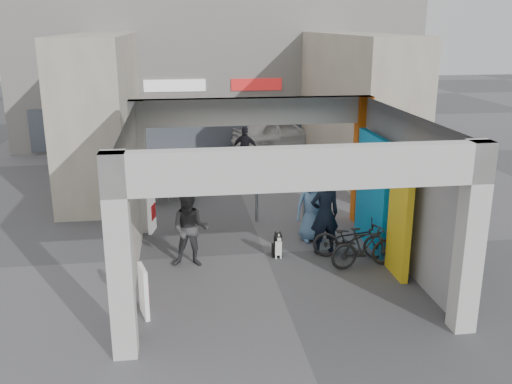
{
  "coord_description": "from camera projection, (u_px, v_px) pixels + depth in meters",
  "views": [
    {
      "loc": [
        -2.02,
        -12.68,
        5.39
      ],
      "look_at": [
        -0.08,
        1.0,
        1.26
      ],
      "focal_mm": 40.0,
      "sensor_mm": 36.0,
      "label": 1
    }
  ],
  "objects": [
    {
      "name": "bicycle_front",
      "position": [
        351.0,
        239.0,
        13.47
      ],
      "size": [
        1.88,
        1.04,
        0.94
      ],
      "primitive_type": "imported",
      "rotation": [
        0.0,
        0.0,
        1.32
      ],
      "color": "black",
      "rests_on": "ground"
    },
    {
      "name": "produce_stand",
      "position": [
        169.0,
        185.0,
        18.58
      ],
      "size": [
        1.13,
        0.61,
        0.74
      ],
      "rotation": [
        0.0,
        0.0,
        0.27
      ],
      "color": "black",
      "rests_on": "ground"
    },
    {
      "name": "bollard_center",
      "position": [
        257.0,
        205.0,
        15.94
      ],
      "size": [
        0.09,
        0.09,
        0.95
      ],
      "primitive_type": "cylinder",
      "color": "gray",
      "rests_on": "ground"
    },
    {
      "name": "man_back_turned",
      "position": [
        190.0,
        229.0,
        12.91
      ],
      "size": [
        0.95,
        0.79,
        1.76
      ],
      "primitive_type": "imported",
      "rotation": [
        0.0,
        0.0,
        -0.15
      ],
      "color": "#3A3B3D",
      "rests_on": "ground"
    },
    {
      "name": "man_crates",
      "position": [
        245.0,
        149.0,
        21.22
      ],
      "size": [
        1.07,
        0.75,
        1.68
      ],
      "primitive_type": "imported",
      "rotation": [
        0.0,
        0.0,
        2.75
      ],
      "color": "black",
      "rests_on": "ground"
    },
    {
      "name": "ground",
      "position": [
        265.0,
        253.0,
        13.84
      ],
      "size": [
        90.0,
        90.0,
        0.0
      ],
      "primitive_type": "plane",
      "color": "#58575C",
      "rests_on": "ground"
    },
    {
      "name": "man_with_dog",
      "position": [
        325.0,
        214.0,
        13.6
      ],
      "size": [
        0.76,
        0.54,
        1.96
      ],
      "primitive_type": "imported",
      "rotation": [
        0.0,
        0.0,
        3.24
      ],
      "color": "black",
      "rests_on": "ground"
    },
    {
      "name": "plaza_bldg_right",
      "position": [
        355.0,
        104.0,
        20.84
      ],
      "size": [
        2.0,
        9.0,
        5.0
      ],
      "primitive_type": "cube",
      "color": "#C0B59F",
      "rests_on": "ground"
    },
    {
      "name": "arcade_canopy",
      "position": [
        295.0,
        169.0,
        12.48
      ],
      "size": [
        6.4,
        6.45,
        6.4
      ],
      "color": "beige",
      "rests_on": "ground"
    },
    {
      "name": "cafe_set",
      "position": [
        180.0,
        187.0,
        18.15
      ],
      "size": [
        1.63,
        1.31,
        0.98
      ],
      "rotation": [
        0.0,
        0.0,
        0.13
      ],
      "color": "#A3A3A8",
      "rests_on": "ground"
    },
    {
      "name": "plaza_bldg_left",
      "position": [
        103.0,
        109.0,
        19.63
      ],
      "size": [
        2.0,
        9.0,
        5.0
      ],
      "primitive_type": "cube",
      "color": "#C0B59F",
      "rests_on": "ground"
    },
    {
      "name": "bollard_left",
      "position": [
        195.0,
        208.0,
        15.75
      ],
      "size": [
        0.09,
        0.09,
        0.93
      ],
      "primitive_type": "cylinder",
      "color": "gray",
      "rests_on": "ground"
    },
    {
      "name": "bicycle_rear",
      "position": [
        365.0,
        247.0,
        12.92
      ],
      "size": [
        1.68,
        0.68,
        0.98
      ],
      "primitive_type": "imported",
      "rotation": [
        0.0,
        0.0,
        1.71
      ],
      "color": "black",
      "rests_on": "ground"
    },
    {
      "name": "man_elderly",
      "position": [
        313.0,
        206.0,
        14.43
      ],
      "size": [
        0.91,
        0.61,
        1.81
      ],
      "primitive_type": "imported",
      "rotation": [
        0.0,
        0.0,
        0.04
      ],
      "color": "#608BBB",
      "rests_on": "ground"
    },
    {
      "name": "advert_board_near",
      "position": [
        144.0,
        291.0,
        10.77
      ],
      "size": [
        0.22,
        0.55,
        1.0
      ],
      "rotation": [
        0.0,
        0.0,
        0.26
      ],
      "color": "white",
      "rests_on": "ground"
    },
    {
      "name": "border_collie",
      "position": [
        277.0,
        246.0,
        13.56
      ],
      "size": [
        0.25,
        0.48,
        0.67
      ],
      "rotation": [
        0.0,
        0.0,
        -0.14
      ],
      "color": "black",
      "rests_on": "ground"
    },
    {
      "name": "bollard_right",
      "position": [
        304.0,
        205.0,
        16.02
      ],
      "size": [
        0.09,
        0.09,
        0.92
      ],
      "primitive_type": "cylinder",
      "color": "gray",
      "rests_on": "ground"
    },
    {
      "name": "white_van",
      "position": [
        280.0,
        133.0,
        24.88
      ],
      "size": [
        4.49,
        2.77,
        1.43
      ],
      "primitive_type": "imported",
      "rotation": [
        0.0,
        0.0,
        1.85
      ],
      "color": "white",
      "rests_on": "ground"
    },
    {
      "name": "crate_stack",
      "position": [
        240.0,
        166.0,
        21.1
      ],
      "size": [
        0.46,
        0.36,
        0.56
      ],
      "rotation": [
        0.0,
        0.0,
        0.03
      ],
      "color": "#1A5B24",
      "rests_on": "ground"
    },
    {
      "name": "advert_board_far",
      "position": [
        152.0,
        213.0,
        15.15
      ],
      "size": [
        0.2,
        0.55,
        1.0
      ],
      "rotation": [
        0.0,
        0.0,
        -0.22
      ],
      "color": "white",
      "rests_on": "ground"
    },
    {
      "name": "far_building",
      "position": [
        218.0,
        54.0,
        25.97
      ],
      "size": [
        18.0,
        4.08,
        8.0
      ],
      "color": "white",
      "rests_on": "ground"
    }
  ]
}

